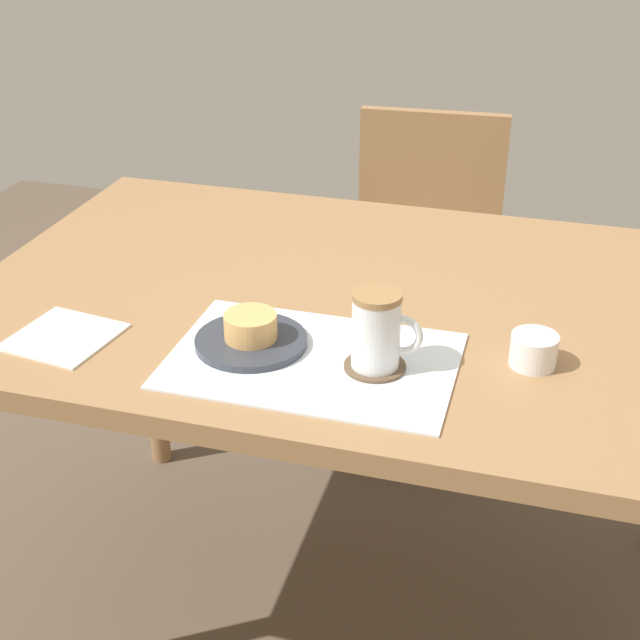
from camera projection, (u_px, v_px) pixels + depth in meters
name	position (u px, v px, depth m)	size (l,w,h in m)	color
ground_plane	(354.00, 616.00, 1.90)	(4.40, 4.40, 0.02)	brown
dining_table	(361.00, 332.00, 1.57)	(1.35, 0.87, 0.76)	#997047
wooden_chair	(422.00, 262.00, 2.36)	(0.44, 0.44, 0.83)	#997047
placemat	(313.00, 360.00, 1.33)	(0.43, 0.28, 0.00)	white
pastry_plate	(251.00, 341.00, 1.37)	(0.17, 0.17, 0.01)	#333842
pastry	(251.00, 326.00, 1.36)	(0.08, 0.08, 0.04)	#E0A860
coffee_coaster	(375.00, 366.00, 1.31)	(0.09, 0.09, 0.01)	brown
coffee_mug	(378.00, 330.00, 1.28)	(0.11, 0.07, 0.12)	white
paper_napkin	(64.00, 337.00, 1.40)	(0.15, 0.15, 0.00)	white
sugar_bowl	(534.00, 350.00, 1.31)	(0.07, 0.07, 0.05)	white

